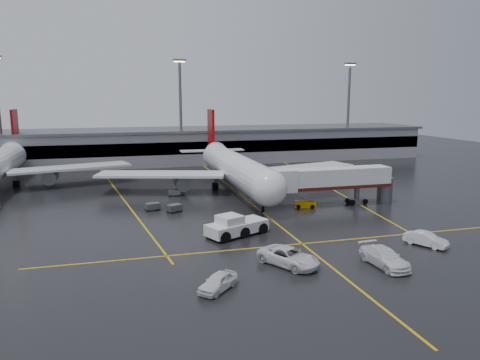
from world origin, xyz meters
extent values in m
plane|color=black|center=(0.00, 0.00, 0.00)|extent=(220.00, 220.00, 0.00)
cube|color=gold|center=(0.00, 0.00, 0.01)|extent=(0.25, 90.00, 0.02)
cube|color=gold|center=(0.00, -22.00, 0.01)|extent=(60.00, 0.25, 0.02)
cube|color=gold|center=(-20.00, 10.00, 0.01)|extent=(9.99, 69.35, 0.02)
cube|color=gold|center=(18.00, 10.00, 0.01)|extent=(7.57, 69.64, 0.02)
cube|color=gray|center=(0.00, 48.00, 4.00)|extent=(120.00, 18.00, 8.00)
cube|color=black|center=(0.00, 39.20, 4.50)|extent=(120.00, 0.40, 3.00)
cube|color=#595B60|center=(0.00, 48.00, 8.30)|extent=(122.00, 19.00, 0.60)
cylinder|color=#595B60|center=(-5.00, 42.00, 12.50)|extent=(0.70, 0.70, 25.00)
cube|color=#595B60|center=(-5.00, 42.00, 25.20)|extent=(3.00, 1.20, 0.50)
cube|color=#FFE5B2|center=(-5.00, 42.00, 24.90)|extent=(2.60, 0.90, 0.20)
cylinder|color=#595B60|center=(40.00, 42.00, 12.50)|extent=(0.70, 0.70, 25.00)
cube|color=#595B60|center=(40.00, 42.00, 25.20)|extent=(3.00, 1.20, 0.50)
cube|color=#FFE5B2|center=(40.00, 42.00, 24.90)|extent=(2.60, 0.90, 0.20)
cylinder|color=silver|center=(0.00, 8.00, 4.20)|extent=(5.20, 36.00, 5.20)
sphere|color=silver|center=(0.00, -10.00, 4.20)|extent=(5.20, 5.20, 5.20)
cone|color=silver|center=(0.00, 29.00, 4.80)|extent=(4.94, 8.00, 4.94)
cube|color=#840405|center=(0.00, 30.00, 9.70)|extent=(0.50, 5.50, 8.50)
cube|color=silver|center=(0.00, 29.00, 5.00)|extent=(14.00, 3.00, 0.25)
cube|color=silver|center=(-13.00, 10.00, 3.40)|extent=(22.80, 11.83, 0.40)
cube|color=silver|center=(13.00, 10.00, 3.40)|extent=(22.80, 11.83, 0.40)
cylinder|color=#595B60|center=(-9.50, 9.00, 2.00)|extent=(2.60, 4.50, 2.60)
cylinder|color=#595B60|center=(9.50, 9.00, 2.00)|extent=(2.60, 4.50, 2.60)
cylinder|color=#595B60|center=(0.00, -7.00, 1.00)|extent=(0.56, 0.56, 2.00)
cylinder|color=#595B60|center=(-3.20, 11.00, 1.00)|extent=(0.56, 0.56, 2.00)
cylinder|color=#595B60|center=(3.20, 11.00, 1.00)|extent=(0.56, 0.56, 2.00)
cylinder|color=black|center=(0.00, -7.00, 0.45)|extent=(0.40, 1.10, 1.10)
cylinder|color=black|center=(-3.20, 11.00, 0.55)|extent=(1.00, 1.40, 1.40)
cylinder|color=black|center=(3.20, 11.00, 0.55)|extent=(1.00, 1.40, 1.40)
cone|color=silver|center=(-42.00, 41.00, 4.80)|extent=(4.94, 8.00, 4.94)
cube|color=#840405|center=(-42.00, 42.00, 9.70)|extent=(0.50, 5.50, 8.50)
cube|color=silver|center=(-42.00, 41.00, 5.00)|extent=(14.00, 3.00, 0.25)
cube|color=silver|center=(-29.00, 22.00, 3.40)|extent=(22.80, 11.83, 0.40)
cylinder|color=#595B60|center=(-32.50, 21.00, 2.00)|extent=(2.60, 4.50, 2.60)
cylinder|color=#595B60|center=(-38.80, 23.00, 1.00)|extent=(0.56, 0.56, 2.00)
cylinder|color=black|center=(-38.80, 23.00, 0.55)|extent=(1.00, 1.40, 1.40)
cube|color=silver|center=(12.00, -6.00, 4.40)|extent=(18.00, 3.20, 3.00)
cube|color=#47120B|center=(12.00, -6.00, 3.10)|extent=(18.00, 3.30, 0.50)
cube|color=silver|center=(3.80, -6.00, 4.40)|extent=(3.00, 3.40, 3.30)
cylinder|color=#595B60|center=(16.00, -6.00, 1.50)|extent=(0.80, 0.80, 3.00)
cube|color=#595B60|center=(16.00, -6.00, 0.45)|extent=(2.60, 1.60, 0.90)
cylinder|color=#595B60|center=(21.00, -6.00, 2.00)|extent=(2.40, 2.40, 4.00)
cylinder|color=black|center=(14.90, -6.00, 0.45)|extent=(0.90, 1.80, 0.90)
cylinder|color=black|center=(17.10, -6.00, 0.45)|extent=(0.90, 1.80, 0.90)
cube|color=silver|center=(-6.40, -16.83, 1.00)|extent=(8.38, 5.93, 1.33)
cube|color=silver|center=(-7.42, -17.27, 2.11)|extent=(3.50, 3.50, 1.11)
cube|color=black|center=(-7.42, -17.27, 2.11)|extent=(3.15, 3.15, 1.00)
cylinder|color=black|center=(-9.06, -17.97, 0.61)|extent=(2.64, 3.63, 1.44)
cylinder|color=black|center=(-6.40, -16.83, 0.61)|extent=(2.64, 3.63, 1.44)
cylinder|color=black|center=(-3.74, -15.69, 0.61)|extent=(2.64, 3.63, 1.44)
cube|color=#E89B00|center=(7.24, -5.98, 0.49)|extent=(3.45, 2.19, 0.98)
cube|color=#595B60|center=(7.24, -5.98, 1.42)|extent=(3.19, 1.65, 1.12)
cylinder|color=black|center=(6.22, -5.68, 0.27)|extent=(1.03, 1.63, 0.62)
cylinder|color=black|center=(8.27, -6.29, 0.27)|extent=(1.03, 1.63, 0.62)
imported|color=white|center=(-3.94, -27.90, 0.91)|extent=(5.93, 7.13, 1.81)
imported|color=white|center=(5.26, -30.53, 0.90)|extent=(3.01, 6.41, 1.81)
imported|color=silver|center=(13.30, -26.32, 0.79)|extent=(3.78, 5.00, 1.58)
imported|color=white|center=(-12.07, -31.76, 0.76)|extent=(4.46, 4.38, 1.52)
cube|color=#595B60|center=(-12.41, -3.53, 0.65)|extent=(2.36, 2.03, 0.90)
cylinder|color=black|center=(-12.92, -4.33, 0.18)|extent=(0.40, 0.20, 0.40)
cylinder|color=black|center=(-11.48, -3.64, 0.18)|extent=(0.40, 0.20, 0.40)
cylinder|color=black|center=(-13.35, -3.42, 0.18)|extent=(0.40, 0.20, 0.40)
cylinder|color=black|center=(-11.90, -2.74, 0.18)|extent=(0.40, 0.20, 0.40)
cube|color=#595B60|center=(-15.45, -1.67, 0.65)|extent=(2.24, 1.72, 0.90)
cylinder|color=black|center=(-16.11, -2.34, 0.18)|extent=(0.40, 0.20, 0.40)
cylinder|color=black|center=(-14.55, -1.98, 0.18)|extent=(0.40, 0.20, 0.40)
cylinder|color=black|center=(-16.34, -1.37, 0.18)|extent=(0.40, 0.20, 0.40)
cylinder|color=black|center=(-14.78, -1.01, 0.18)|extent=(0.40, 0.20, 0.40)
cube|color=#595B60|center=(-11.09, 7.49, 0.65)|extent=(2.11, 1.48, 0.90)
cylinder|color=black|center=(-11.93, 7.07, 0.18)|extent=(0.40, 0.20, 0.40)
cylinder|color=black|center=(-10.34, 6.92, 0.18)|extent=(0.40, 0.20, 0.40)
cylinder|color=black|center=(-11.84, 8.06, 0.18)|extent=(0.40, 0.20, 0.40)
cylinder|color=black|center=(-10.25, 7.92, 0.18)|extent=(0.40, 0.20, 0.40)
camera|label=1|loc=(-19.89, -68.04, 16.73)|focal=33.67mm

